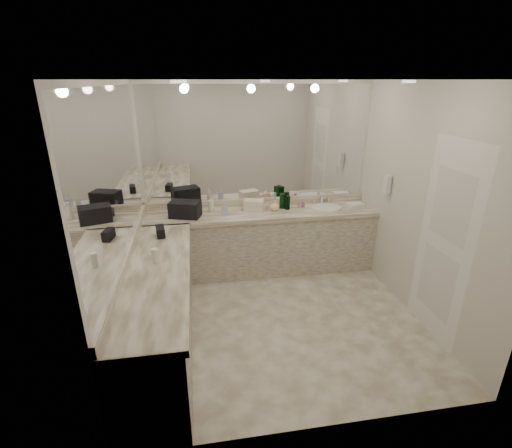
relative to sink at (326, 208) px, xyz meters
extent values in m
plane|color=beige|center=(-0.95, -1.20, -0.90)|extent=(3.20, 3.20, 0.00)
plane|color=white|center=(-0.95, -1.20, 1.71)|extent=(3.20, 3.20, 0.00)
cube|color=beige|center=(-0.95, 0.30, 0.41)|extent=(3.20, 0.02, 2.60)
cube|color=beige|center=(-2.55, -1.20, 0.41)|extent=(0.02, 3.00, 2.60)
cube|color=beige|center=(0.65, -1.20, 0.41)|extent=(0.02, 3.00, 2.60)
cube|color=beige|center=(-0.95, 0.00, -0.48)|extent=(3.20, 0.60, 0.84)
cube|color=beige|center=(-0.95, -0.01, -0.03)|extent=(3.20, 0.64, 0.06)
cube|color=beige|center=(-2.25, -1.50, -0.48)|extent=(0.60, 2.40, 0.84)
cube|color=beige|center=(-2.24, -1.50, -0.03)|extent=(0.64, 2.42, 0.06)
cube|color=beige|center=(-0.95, 0.28, 0.05)|extent=(3.20, 0.04, 0.10)
cube|color=beige|center=(-2.53, -1.20, 0.05)|extent=(0.04, 3.00, 0.10)
cube|color=white|center=(-0.95, 0.29, 0.88)|extent=(3.12, 0.01, 1.55)
cube|color=white|center=(-2.54, -1.20, 0.88)|extent=(0.01, 2.92, 1.55)
cylinder|color=white|center=(0.00, 0.00, 0.00)|extent=(0.44, 0.44, 0.03)
cube|color=silver|center=(0.00, 0.21, 0.07)|extent=(0.24, 0.16, 0.14)
cube|color=white|center=(0.61, -0.50, 0.46)|extent=(0.06, 0.10, 0.24)
cube|color=white|center=(0.64, -1.70, 0.16)|extent=(0.02, 0.82, 2.10)
cube|color=black|center=(-1.97, -0.05, 0.12)|extent=(0.44, 0.35, 0.22)
cube|color=black|center=(-2.25, -0.67, 0.06)|extent=(0.12, 0.21, 0.11)
cube|color=beige|center=(-1.04, 0.05, 0.08)|extent=(0.30, 0.24, 0.15)
cube|color=white|center=(0.44, 0.01, 0.02)|extent=(0.24, 0.17, 0.04)
cylinder|color=white|center=(-2.25, -1.35, 0.09)|extent=(0.07, 0.07, 0.16)
imported|color=silver|center=(-1.63, 0.10, 0.12)|extent=(0.09, 0.09, 0.23)
imported|color=#B6B6D6|center=(-1.45, -0.09, 0.09)|extent=(0.08, 0.08, 0.18)
imported|color=#FFD39B|center=(-0.75, -0.01, 0.08)|extent=(0.16, 0.16, 0.16)
cylinder|color=#0A4A16|center=(-0.56, 0.13, 0.11)|extent=(0.07, 0.07, 0.22)
cylinder|color=#0A4A16|center=(-0.56, 0.03, 0.11)|extent=(0.07, 0.07, 0.20)
cylinder|color=#0A4A16|center=(-0.58, 0.06, 0.10)|extent=(0.07, 0.07, 0.18)
cylinder|color=#0A4A16|center=(-0.63, 0.09, 0.11)|extent=(0.07, 0.07, 0.21)
cylinder|color=#0A4A16|center=(-0.55, 0.13, 0.11)|extent=(0.07, 0.07, 0.21)
cylinder|color=silver|center=(-0.52, 0.12, 0.04)|extent=(0.05, 0.05, 0.07)
cylinder|color=#E57F66|center=(-0.37, 0.10, 0.04)|extent=(0.05, 0.05, 0.07)
cylinder|color=#3F3F4C|center=(-2.15, 0.14, 0.06)|extent=(0.04, 0.04, 0.12)
cylinder|color=#E0B28C|center=(-0.85, 0.06, 0.04)|extent=(0.05, 0.05, 0.07)
cylinder|color=white|center=(-0.67, 0.15, 0.07)|extent=(0.06, 0.06, 0.13)
cylinder|color=silver|center=(-1.87, -0.01, 0.08)|extent=(0.05, 0.05, 0.15)
cylinder|color=#9966B2|center=(-0.32, 0.08, 0.04)|extent=(0.04, 0.04, 0.08)
camera|label=1|loc=(-1.80, -4.76, 1.70)|focal=26.00mm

